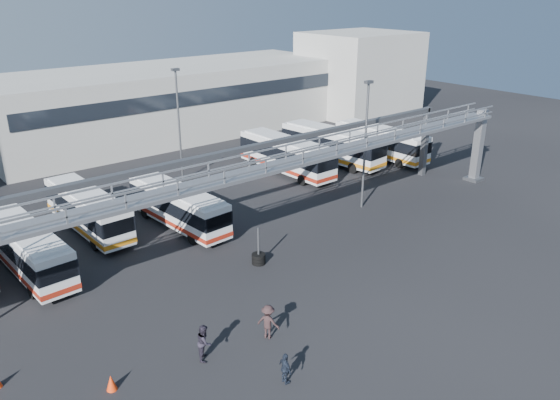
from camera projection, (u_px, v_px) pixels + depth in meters
ground at (310, 289)px, 32.37m from camera, size 140.00×140.00×0.00m
gantry at (249, 177)px, 34.59m from camera, size 51.40×5.15×7.10m
warehouse at (172, 101)px, 65.38m from camera, size 42.00×14.00×8.00m
building_right at (359, 73)px, 75.79m from camera, size 14.00×12.00×11.00m
light_pole_mid at (365, 139)px, 42.38m from camera, size 0.70×0.35×10.21m
light_pole_back at (179, 120)px, 48.50m from camera, size 0.70×0.35×10.21m
bus_2 at (27, 248)px, 33.72m from camera, size 2.88×10.24×3.08m
bus_3 at (88, 209)px, 39.50m from camera, size 2.73×10.36×3.12m
bus_4 at (178, 206)px, 40.25m from camera, size 3.03×10.18×3.05m
bus_7 at (286, 154)px, 51.87m from camera, size 2.77×11.28×3.41m
bus_8 at (332, 144)px, 54.99m from camera, size 3.86×11.79×3.52m
bus_9 at (381, 141)px, 56.47m from camera, size 2.71×10.83×3.28m
pedestrian_b at (204, 342)px, 26.07m from camera, size 1.11×1.14×1.86m
pedestrian_c at (268, 322)px, 27.62m from camera, size 1.18×1.39×1.87m
pedestrian_d at (285, 369)px, 24.47m from camera, size 0.50×0.96×1.56m
cone_left at (111, 383)px, 24.21m from camera, size 0.53×0.53×0.76m
tire_stack at (259, 258)px, 35.22m from camera, size 0.89×0.89×2.54m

